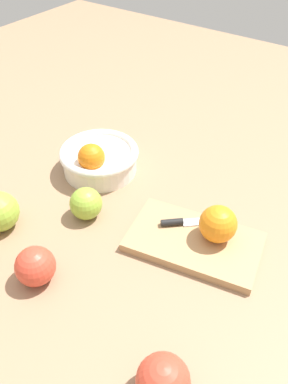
{
  "coord_description": "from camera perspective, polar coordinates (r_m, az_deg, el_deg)",
  "views": [
    {
      "loc": [
        0.35,
        -0.4,
        0.6
      ],
      "look_at": [
        -0.02,
        0.11,
        0.04
      ],
      "focal_mm": 36.74,
      "sensor_mm": 36.0,
      "label": 1
    }
  ],
  "objects": [
    {
      "name": "bowl",
      "position": [
        0.95,
        -6.58,
        4.86
      ],
      "size": [
        0.19,
        0.19,
        0.1
      ],
      "color": "white",
      "rests_on": "ground_plane"
    },
    {
      "name": "ground_plane",
      "position": [
        0.8,
        -3.84,
        -7.01
      ],
      "size": [
        2.4,
        2.4,
        0.0
      ],
      "primitive_type": "plane",
      "color": "#997556"
    },
    {
      "name": "orange_on_board",
      "position": [
        0.77,
        10.7,
        -4.58
      ],
      "size": [
        0.07,
        0.07,
        0.07
      ],
      "primitive_type": "sphere",
      "color": "orange",
      "rests_on": "cutting_board"
    },
    {
      "name": "apple_front_right",
      "position": [
        0.61,
        2.78,
        -25.7
      ],
      "size": [
        0.08,
        0.08,
        0.08
      ],
      "primitive_type": "sphere",
      "color": "#D6422D",
      "rests_on": "ground_plane"
    },
    {
      "name": "apple_front_left_2",
      "position": [
        0.74,
        -15.5,
        -10.34
      ],
      "size": [
        0.07,
        0.07,
        0.07
      ],
      "primitive_type": "sphere",
      "color": "#D6422D",
      "rests_on": "ground_plane"
    },
    {
      "name": "knife",
      "position": [
        0.81,
        6.4,
        -4.3
      ],
      "size": [
        0.13,
        0.12,
        0.01
      ],
      "color": "silver",
      "rests_on": "cutting_board"
    },
    {
      "name": "cutting_board",
      "position": [
        0.79,
        7.27,
        -7.18
      ],
      "size": [
        0.28,
        0.2,
        0.02
      ],
      "primitive_type": "cube",
      "rotation": [
        0.0,
        0.0,
        0.2
      ],
      "color": "tan",
      "rests_on": "ground_plane"
    },
    {
      "name": "apple_mid_left",
      "position": [
        0.83,
        -8.42,
        -1.66
      ],
      "size": [
        0.07,
        0.07,
        0.07
      ],
      "primitive_type": "sphere",
      "color": "#8EB738",
      "rests_on": "ground_plane"
    }
  ]
}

